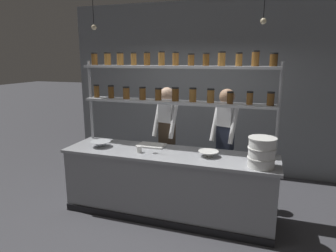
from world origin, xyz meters
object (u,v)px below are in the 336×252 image
chef_center (225,138)px  prep_bowl_center_front (208,154)px  spice_shelf_unit (175,86)px  chef_left (167,134)px  cutting_board (151,145)px  serving_cup_front (139,149)px  container_stack (262,152)px  prep_bowl_near_left (101,144)px

chef_center → prep_bowl_center_front: (-0.13, -0.61, -0.07)m
spice_shelf_unit → chef_left: 0.87m
chef_left → cutting_board: (-0.10, -0.41, -0.09)m
prep_bowl_center_front → chef_center: bearing=77.7°
chef_left → prep_bowl_center_front: size_ratio=6.51×
serving_cup_front → chef_center: bearing=34.6°
container_stack → prep_bowl_center_front: (-0.67, 0.19, -0.15)m
prep_bowl_near_left → container_stack: bearing=-3.4°
spice_shelf_unit → chef_left: (-0.22, 0.29, -0.79)m
chef_center → serving_cup_front: bearing=-128.9°
spice_shelf_unit → container_stack: bearing=-22.7°
prep_bowl_center_front → container_stack: bearing=-16.0°
container_stack → prep_bowl_near_left: container_stack is taller
chef_left → prep_bowl_near_left: (-0.80, -0.67, -0.06)m
spice_shelf_unit → cutting_board: bearing=-159.1°
chef_center → prep_bowl_near_left: size_ratio=6.00×
chef_center → container_stack: bearing=-39.6°
chef_left → prep_bowl_near_left: bearing=-130.3°
chef_left → cutting_board: size_ratio=4.38×
chef_left → chef_center: bearing=9.0°
chef_center → container_stack: chef_center is taller
chef_left → prep_bowl_near_left: size_ratio=5.98×
chef_left → serving_cup_front: chef_left is taller
chef_center → cutting_board: chef_center is taller
container_stack → prep_bowl_near_left: (-2.25, 0.13, -0.14)m
serving_cup_front → spice_shelf_unit: bearing=50.8°
prep_bowl_center_front → serving_cup_front: (-0.93, -0.13, 0.01)m
chef_center → serving_cup_front: (-1.07, -0.74, -0.06)m
chef_center → serving_cup_front: chef_center is taller
container_stack → prep_bowl_near_left: 2.26m
prep_bowl_near_left → cutting_board: bearing=20.4°
spice_shelf_unit → chef_center: 1.08m
chef_center → prep_bowl_near_left: (-1.71, -0.66, -0.06)m
spice_shelf_unit → serving_cup_front: (-0.37, -0.46, -0.84)m
container_stack → cutting_board: 1.61m
chef_center → chef_left: bearing=-164.1°
prep_bowl_center_front → cutting_board: bearing=167.2°
prep_bowl_center_front → chef_left: bearing=142.0°
chef_center → prep_bowl_center_front: 0.62m
chef_center → cutting_board: bearing=-141.8°
cutting_board → prep_bowl_center_front: prep_bowl_center_front is taller
cutting_board → serving_cup_front: 0.34m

